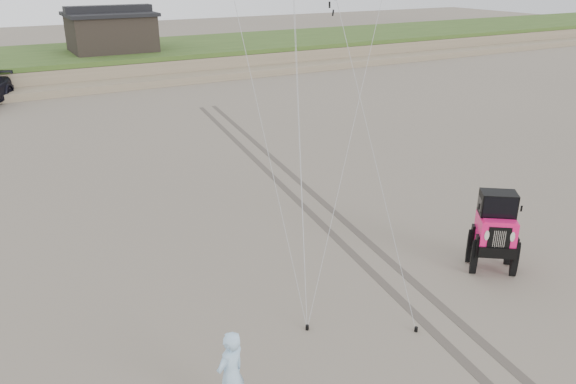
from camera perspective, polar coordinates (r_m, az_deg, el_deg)
name	(u,v)px	position (r m, az deg, el deg)	size (l,w,h in m)	color
ground	(404,324)	(13.86, 11.72, -13.03)	(160.00, 160.00, 0.00)	#6B6054
dune_ridge	(87,64)	(47.03, -19.76, 12.18)	(160.00, 14.25, 1.73)	#7A6B54
cabin	(111,30)	(46.62, -17.54, 15.38)	(6.40, 5.40, 3.35)	black
jeep	(494,240)	(16.35, 20.19, -4.63)	(2.08, 4.82, 1.79)	#F8176A
man	(231,375)	(10.81, -5.82, -18.01)	(0.67, 0.44, 1.84)	#91B1E0
stake_main	(307,327)	(13.39, 1.96, -13.59)	(0.08, 0.08, 0.12)	black
stake_aux	(416,329)	(13.65, 12.88, -13.45)	(0.08, 0.08, 0.12)	black
tire_tracks	(304,196)	(20.61, 1.63, -0.38)	(5.22, 29.74, 0.01)	#4C443D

